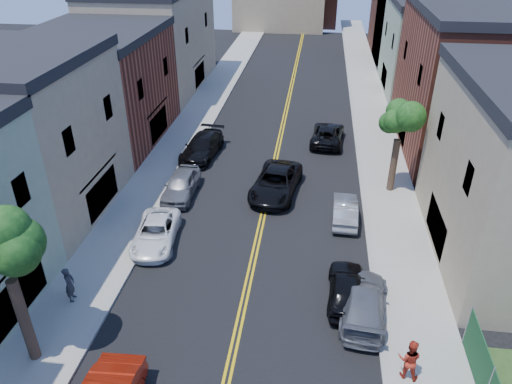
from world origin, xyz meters
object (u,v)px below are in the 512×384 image
(white_pickup, at_px, (156,233))
(pedestrian_right, at_px, (409,359))
(grey_car_right, at_px, (364,302))
(silver_car_right, at_px, (345,210))
(black_car_left, at_px, (202,147))
(pedestrian_left, at_px, (70,284))
(black_suv_lane, at_px, (276,182))
(grey_car_left, at_px, (181,185))
(dark_car_right_far, at_px, (328,134))
(black_car_right, at_px, (347,288))

(white_pickup, xyz_separation_m, pedestrian_right, (12.41, -7.45, 0.40))
(grey_car_right, bearing_deg, white_pickup, -15.12)
(grey_car_right, distance_m, silver_car_right, 7.87)
(black_car_left, xyz_separation_m, pedestrian_left, (-2.43, -16.25, 0.26))
(black_suv_lane, bearing_deg, silver_car_right, -23.05)
(grey_car_left, bearing_deg, pedestrian_left, -103.48)
(silver_car_right, height_order, dark_car_right_far, dark_car_right_far)
(dark_car_right_far, bearing_deg, pedestrian_left, 64.50)
(grey_car_left, distance_m, black_car_right, 13.30)
(black_car_right, bearing_deg, silver_car_right, -89.20)
(black_car_right, height_order, pedestrian_right, pedestrian_right)
(grey_car_left, xyz_separation_m, dark_car_right_far, (9.30, 9.71, -0.06))
(grey_car_left, relative_size, grey_car_right, 0.93)
(white_pickup, distance_m, silver_car_right, 11.00)
(black_car_left, bearing_deg, white_pickup, -83.33)
(white_pickup, xyz_separation_m, black_car_left, (0.00, 11.20, 0.13))
(white_pickup, bearing_deg, grey_car_left, 83.70)
(black_car_right, xyz_separation_m, black_suv_lane, (-4.21, 9.58, 0.08))
(grey_car_left, relative_size, pedestrian_right, 2.52)
(silver_car_right, bearing_deg, dark_car_right_far, -83.30)
(pedestrian_left, bearing_deg, dark_car_right_far, -39.31)
(white_pickup, relative_size, grey_car_left, 1.03)
(pedestrian_right, bearing_deg, white_pickup, -17.37)
(grey_car_left, distance_m, pedestrian_left, 10.60)
(grey_car_left, height_order, black_suv_lane, black_suv_lane)
(black_car_left, bearing_deg, silver_car_right, -29.11)
(white_pickup, height_order, grey_car_left, grey_car_left)
(white_pickup, bearing_deg, black_suv_lane, 40.19)
(black_suv_lane, relative_size, pedestrian_right, 3.17)
(grey_car_right, relative_size, dark_car_right_far, 0.96)
(grey_car_right, height_order, black_car_right, black_car_right)
(white_pickup, xyz_separation_m, pedestrian_left, (-2.43, -5.05, 0.39))
(dark_car_right_far, distance_m, pedestrian_right, 22.64)
(silver_car_right, distance_m, pedestrian_right, 11.38)
(black_suv_lane, bearing_deg, pedestrian_left, -118.91)
(grey_car_right, xyz_separation_m, dark_car_right_far, (-1.65, 19.08, 0.00))
(silver_car_right, relative_size, pedestrian_left, 2.25)
(black_car_left, relative_size, grey_car_right, 1.10)
(grey_car_left, relative_size, black_car_right, 1.09)
(silver_car_right, bearing_deg, white_pickup, 21.23)
(grey_car_right, xyz_separation_m, black_suv_lane, (-4.95, 10.43, 0.09))
(pedestrian_left, bearing_deg, grey_car_right, -94.93)
(black_car_left, bearing_deg, pedestrian_right, -49.68)
(grey_car_right, bearing_deg, pedestrian_left, 9.48)
(white_pickup, distance_m, black_car_right, 10.72)
(black_car_left, bearing_deg, black_car_right, -48.10)
(grey_car_right, height_order, black_suv_lane, black_suv_lane)
(grey_car_left, relative_size, pedestrian_left, 2.56)
(black_car_right, relative_size, black_suv_lane, 0.73)
(white_pickup, height_order, silver_car_right, silver_car_right)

